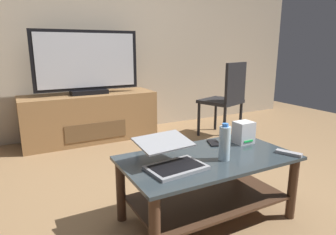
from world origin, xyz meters
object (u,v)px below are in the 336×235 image
at_px(laptop, 171,157).
at_px(router_box, 244,132).
at_px(television, 87,64).
at_px(coffee_table, 208,177).
at_px(dining_chair, 227,96).
at_px(cell_phone, 214,143).
at_px(media_cabinet, 90,117).
at_px(tv_remote, 289,153).
at_px(water_bottle_near, 225,143).

height_order(laptop, router_box, router_box).
bearing_deg(television, coffee_table, -83.24).
relative_size(dining_chair, cell_phone, 6.66).
bearing_deg(dining_chair, cell_phone, -132.24).
bearing_deg(coffee_table, media_cabinet, 96.69).
distance_m(coffee_table, television, 2.16).
bearing_deg(router_box, media_cabinet, 107.61).
relative_size(television, cell_phone, 8.59).
xyz_separation_m(television, cell_phone, (0.43, -1.87, -0.48)).
relative_size(coffee_table, router_box, 6.99).
xyz_separation_m(television, router_box, (0.63, -1.95, -0.41)).
relative_size(dining_chair, tv_remote, 5.83).
distance_m(coffee_table, cell_phone, 0.30).
distance_m(laptop, tv_remote, 0.78).
xyz_separation_m(coffee_table, water_bottle_near, (0.05, -0.09, 0.25)).
xyz_separation_m(laptop, water_bottle_near, (0.33, -0.07, 0.05)).
distance_m(dining_chair, router_box, 1.57).
relative_size(media_cabinet, cell_phone, 11.11).
relative_size(television, water_bottle_near, 5.23).
height_order(television, tv_remote, television).
distance_m(cell_phone, tv_remote, 0.50).
distance_m(media_cabinet, television, 0.64).
bearing_deg(laptop, cell_phone, 24.37).
bearing_deg(router_box, television, 107.79).
distance_m(media_cabinet, dining_chair, 1.69).
bearing_deg(television, water_bottle_near, -82.10).
bearing_deg(water_bottle_near, laptop, 168.80).
distance_m(media_cabinet, laptop, 2.11).
bearing_deg(cell_phone, tv_remote, -32.75).
bearing_deg(television, dining_chair, -23.59).
relative_size(television, laptop, 3.17).
distance_m(router_box, cell_phone, 0.23).
distance_m(media_cabinet, water_bottle_near, 2.20).
distance_m(dining_chair, laptop, 2.11).
bearing_deg(water_bottle_near, tv_remote, -17.04).
height_order(media_cabinet, router_box, router_box).
xyz_separation_m(media_cabinet, laptop, (-0.04, -2.10, 0.21)).
xyz_separation_m(dining_chair, tv_remote, (-0.80, -1.61, -0.07)).
height_order(water_bottle_near, cell_phone, water_bottle_near).
relative_size(media_cabinet, router_box, 9.92).
distance_m(media_cabinet, router_box, 2.08).
relative_size(router_box, water_bottle_near, 0.68).
relative_size(television, router_box, 7.67).
height_order(coffee_table, media_cabinet, media_cabinet).
distance_m(media_cabinet, tv_remote, 2.41).
relative_size(media_cabinet, television, 1.29).
relative_size(laptop, tv_remote, 2.37).
height_order(coffee_table, router_box, router_box).
distance_m(coffee_table, media_cabinet, 2.09).
xyz_separation_m(cell_phone, tv_remote, (0.29, -0.41, 0.01)).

